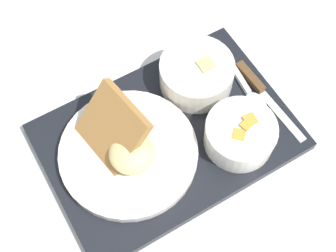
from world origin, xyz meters
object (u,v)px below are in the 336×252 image
knife (258,87)px  spoon (249,93)px  bowl_soup (197,73)px  bowl_salad (240,133)px  plate_main (126,149)px

knife → spoon: (0.02, 0.00, 0.00)m
bowl_soup → spoon: bearing=134.0°
bowl_salad → bowl_soup: (0.00, -0.13, 0.00)m
bowl_salad → knife: (-0.09, -0.07, -0.02)m
bowl_salad → plate_main: (0.17, -0.07, -0.01)m
knife → plate_main: bearing=-94.3°
knife → spoon: knife is taller
plate_main → spoon: plate_main is taller
bowl_soup → spoon: size_ratio=0.83×
bowl_salad → bowl_soup: bearing=-90.0°
bowl_salad → knife: bowl_salad is taller
bowl_soup → plate_main: 0.18m
bowl_salad → bowl_soup: size_ratio=0.91×
knife → spoon: bearing=-84.8°
plate_main → knife: plate_main is taller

